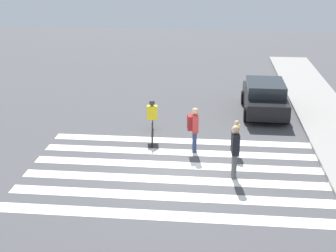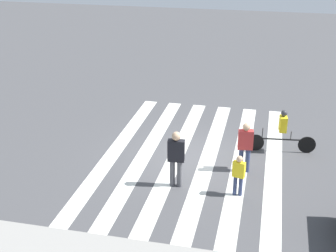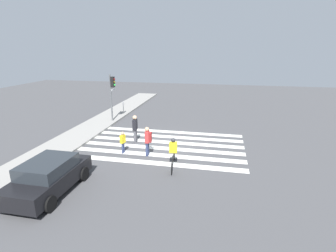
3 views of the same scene
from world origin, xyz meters
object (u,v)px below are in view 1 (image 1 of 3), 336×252
object	(u,v)px
pedestrian_adult_tall_backpack	(235,149)
pedestrian_adult_yellow_jacket	(236,135)
car_parked_silver_sedan	(265,97)
pedestrian_child_with_backpack	(194,126)
cyclist_far_lane	(152,118)

from	to	relation	value
pedestrian_adult_tall_backpack	pedestrian_adult_yellow_jacket	world-z (taller)	pedestrian_adult_tall_backpack
pedestrian_adult_tall_backpack	car_parked_silver_sedan	bearing A→B (deg)	-18.25
pedestrian_child_with_backpack	cyclist_far_lane	size ratio (longest dim) A/B	0.71
pedestrian_child_with_backpack	cyclist_far_lane	bearing A→B (deg)	-133.43
pedestrian_adult_tall_backpack	cyclist_far_lane	world-z (taller)	pedestrian_adult_tall_backpack
pedestrian_adult_tall_backpack	cyclist_far_lane	size ratio (longest dim) A/B	0.76
pedestrian_adult_tall_backpack	pedestrian_child_with_backpack	distance (m)	2.43
pedestrian_adult_yellow_jacket	pedestrian_child_with_backpack	size ratio (longest dim) A/B	0.76
cyclist_far_lane	car_parked_silver_sedan	distance (m)	5.90
pedestrian_child_with_backpack	car_parked_silver_sedan	distance (m)	5.60
car_parked_silver_sedan	pedestrian_adult_yellow_jacket	bearing A→B (deg)	-16.72
pedestrian_adult_tall_backpack	car_parked_silver_sedan	distance (m)	6.88
pedestrian_child_with_backpack	car_parked_silver_sedan	bearing A→B (deg)	138.46
pedestrian_adult_tall_backpack	cyclist_far_lane	bearing A→B (deg)	39.98
pedestrian_adult_yellow_jacket	cyclist_far_lane	distance (m)	3.46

